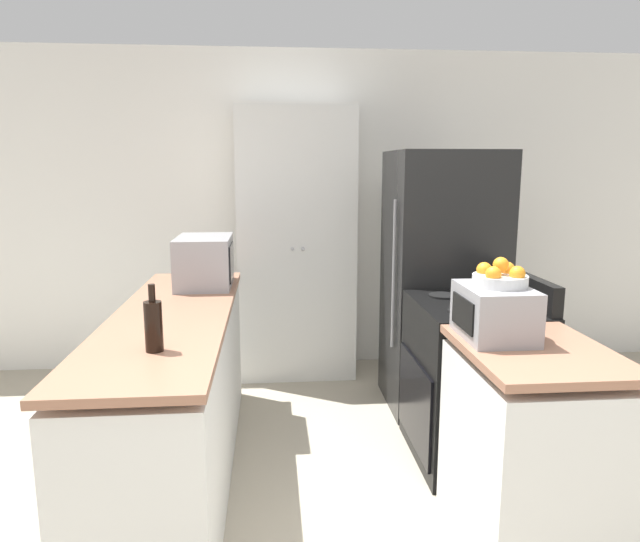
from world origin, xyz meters
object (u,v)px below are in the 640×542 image
object	(u,v)px
wine_bottle	(153,325)
toaster_oven	(494,312)
stove	(471,380)
fruit_bowl	(500,277)
refrigerator	(442,281)
microwave	(205,261)
pantry_cabinet	(296,245)

from	to	relation	value
wine_bottle	toaster_oven	bearing A→B (deg)	2.36
stove	fruit_bowl	xyz separation A→B (m)	(-0.13, -0.63, 0.73)
wine_bottle	toaster_oven	distance (m)	1.47
stove	refrigerator	size ratio (longest dim) A/B	0.61
refrigerator	microwave	size ratio (longest dim) A/B	3.56
stove	toaster_oven	size ratio (longest dim) A/B	2.85
pantry_cabinet	microwave	bearing A→B (deg)	-126.02
refrigerator	microwave	world-z (taller)	refrigerator
refrigerator	toaster_oven	xyz separation A→B (m)	(-0.19, -1.41, 0.15)
microwave	wine_bottle	bearing A→B (deg)	-92.81
wine_bottle	toaster_oven	xyz separation A→B (m)	(1.47, 0.06, 0.00)
wine_bottle	toaster_oven	size ratio (longest dim) A/B	0.75
pantry_cabinet	refrigerator	distance (m)	1.22
stove	refrigerator	bearing A→B (deg)	86.70
wine_bottle	fruit_bowl	world-z (taller)	fruit_bowl
stove	refrigerator	distance (m)	0.88
toaster_oven	fruit_bowl	distance (m)	0.16
pantry_cabinet	fruit_bowl	size ratio (longest dim) A/B	8.85
stove	microwave	bearing A→B (deg)	158.23
refrigerator	wine_bottle	xyz separation A→B (m)	(-1.66, -1.47, 0.14)
refrigerator	fruit_bowl	world-z (taller)	refrigerator
pantry_cabinet	stove	xyz separation A→B (m)	(0.93, -1.48, -0.59)
toaster_oven	wine_bottle	bearing A→B (deg)	-177.64
refrigerator	fruit_bowl	bearing A→B (deg)	-97.05
refrigerator	fruit_bowl	size ratio (longest dim) A/B	7.42
microwave	stove	bearing A→B (deg)	-21.77
stove	toaster_oven	xyz separation A→B (m)	(-0.15, -0.64, 0.57)
pantry_cabinet	toaster_oven	distance (m)	2.25
microwave	toaster_oven	world-z (taller)	microwave
stove	toaster_oven	distance (m)	0.87
refrigerator	microwave	xyz separation A→B (m)	(-1.60, -0.15, 0.19)
refrigerator	wine_bottle	bearing A→B (deg)	-138.50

